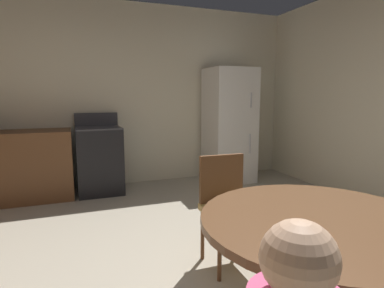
# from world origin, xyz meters

# --- Properties ---
(wall_back) EXTENTS (5.65, 0.12, 2.70)m
(wall_back) POSITION_xyz_m (0.00, 3.03, 1.35)
(wall_back) COLOR beige
(wall_back) RESTS_ON ground
(oven_range) EXTENTS (0.60, 0.60, 1.10)m
(oven_range) POSITION_xyz_m (-0.41, 2.63, 0.47)
(oven_range) COLOR black
(oven_range) RESTS_ON ground
(refrigerator) EXTENTS (0.68, 0.68, 1.76)m
(refrigerator) POSITION_xyz_m (1.57, 2.58, 0.88)
(refrigerator) COLOR white
(refrigerator) RESTS_ON ground
(dining_table) EXTENTS (1.17, 1.17, 0.76)m
(dining_table) POSITION_xyz_m (0.37, -0.72, 0.60)
(dining_table) COLOR brown
(dining_table) RESTS_ON ground
(chair_north) EXTENTS (0.41, 0.41, 0.87)m
(chair_north) POSITION_xyz_m (0.39, 0.30, 0.50)
(chair_north) COLOR brown
(chair_north) RESTS_ON ground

